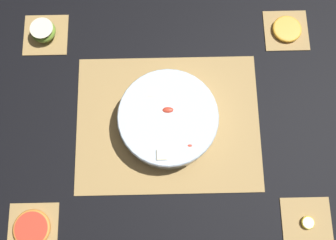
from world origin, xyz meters
TOP-DOWN VIEW (x-y plane):
  - ground_plane at (0.00, 0.00)m, footprint 6.00×6.00m
  - bamboo_mat_center at (-0.00, 0.00)m, footprint 0.49×0.38m
  - coaster_mat_near_left at (-0.35, -0.27)m, footprint 0.13×0.13m
  - coaster_mat_near_right at (0.35, -0.27)m, footprint 0.13×0.13m
  - coaster_mat_far_left at (-0.35, 0.27)m, footprint 0.13×0.13m
  - coaster_mat_far_right at (0.35, 0.27)m, footprint 0.13×0.13m
  - fruit_salad_bowl at (0.00, -0.00)m, footprint 0.26×0.26m
  - apple_half at (-0.35, 0.27)m, footprint 0.07×0.07m
  - orange_slice_whole at (0.35, 0.27)m, footprint 0.08×0.08m
  - banana_coin_single at (0.35, -0.27)m, footprint 0.03×0.03m
  - grapefruit_slice at (-0.35, -0.27)m, footprint 0.09×0.09m

SIDE VIEW (x-z plane):
  - ground_plane at x=0.00m, z-range 0.00..0.00m
  - coaster_mat_near_right at x=0.35m, z-range 0.00..0.01m
  - coaster_mat_far_left at x=-0.35m, z-range 0.00..0.01m
  - coaster_mat_far_right at x=0.35m, z-range 0.00..0.01m
  - coaster_mat_near_left at x=-0.35m, z-range 0.00..0.01m
  - bamboo_mat_center at x=0.00m, z-range 0.00..0.01m
  - banana_coin_single at x=0.35m, z-range 0.01..0.01m
  - orange_slice_whole at x=0.35m, z-range 0.01..0.02m
  - grapefruit_slice at x=-0.35m, z-range 0.01..0.02m
  - apple_half at x=-0.35m, z-range 0.01..0.05m
  - fruit_salad_bowl at x=0.00m, z-range 0.01..0.08m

